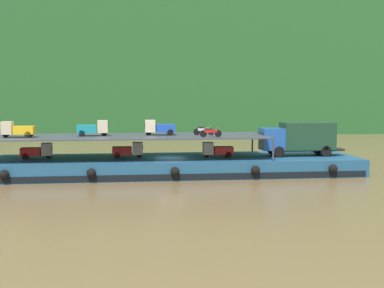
{
  "coord_description": "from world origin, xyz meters",
  "views": [
    {
      "loc": [
        -3.91,
        -47.56,
        7.05
      ],
      "look_at": [
        1.98,
        0.0,
        2.7
      ],
      "focal_mm": 49.56,
      "sensor_mm": 36.0,
      "label": 1
    }
  ],
  "objects_px": {
    "covered_lorry": "(299,138)",
    "motorcycle_upper_port": "(211,132)",
    "mini_truck_upper_stern": "(17,129)",
    "motorcycle_upper_centre": "(204,130)",
    "mini_truck_upper_mid": "(93,128)",
    "cargo_barge": "(170,166)",
    "mini_truck_lower_mid": "(217,150)",
    "mini_truck_lower_aft": "(128,150)",
    "mini_truck_lower_stern": "(37,151)",
    "mini_truck_upper_fore": "(159,128)"
  },
  "relations": [
    {
      "from": "covered_lorry",
      "to": "motorcycle_upper_port",
      "type": "relative_size",
      "value": 4.14
    },
    {
      "from": "mini_truck_upper_stern",
      "to": "motorcycle_upper_centre",
      "type": "height_order",
      "value": "mini_truck_upper_stern"
    },
    {
      "from": "mini_truck_upper_stern",
      "to": "mini_truck_upper_mid",
      "type": "xyz_separation_m",
      "value": [
        6.33,
        1.04,
        0.0
      ]
    },
    {
      "from": "cargo_barge",
      "to": "motorcycle_upper_centre",
      "type": "height_order",
      "value": "motorcycle_upper_centre"
    },
    {
      "from": "mini_truck_lower_mid",
      "to": "motorcycle_upper_centre",
      "type": "relative_size",
      "value": 1.45
    },
    {
      "from": "mini_truck_lower_aft",
      "to": "mini_truck_upper_mid",
      "type": "xyz_separation_m",
      "value": [
        -3.11,
        -0.08,
        2.0
      ]
    },
    {
      "from": "covered_lorry",
      "to": "mini_truck_lower_mid",
      "type": "bearing_deg",
      "value": -177.18
    },
    {
      "from": "mini_truck_lower_aft",
      "to": "mini_truck_lower_mid",
      "type": "bearing_deg",
      "value": -6.22
    },
    {
      "from": "mini_truck_upper_stern",
      "to": "motorcycle_upper_port",
      "type": "height_order",
      "value": "mini_truck_upper_stern"
    },
    {
      "from": "cargo_barge",
      "to": "motorcycle_upper_port",
      "type": "bearing_deg",
      "value": -34.65
    },
    {
      "from": "mini_truck_lower_aft",
      "to": "cargo_barge",
      "type": "bearing_deg",
      "value": -5.85
    },
    {
      "from": "covered_lorry",
      "to": "motorcycle_upper_port",
      "type": "height_order",
      "value": "covered_lorry"
    },
    {
      "from": "mini_truck_lower_stern",
      "to": "motorcycle_upper_port",
      "type": "relative_size",
      "value": 1.47
    },
    {
      "from": "cargo_barge",
      "to": "mini_truck_upper_fore",
      "type": "relative_size",
      "value": 12.39
    },
    {
      "from": "mini_truck_lower_aft",
      "to": "mini_truck_upper_mid",
      "type": "height_order",
      "value": "mini_truck_upper_mid"
    },
    {
      "from": "cargo_barge",
      "to": "motorcycle_upper_centre",
      "type": "relative_size",
      "value": 17.86
    },
    {
      "from": "mini_truck_upper_mid",
      "to": "mini_truck_lower_aft",
      "type": "bearing_deg",
      "value": 1.44
    },
    {
      "from": "mini_truck_upper_stern",
      "to": "mini_truck_upper_fore",
      "type": "relative_size",
      "value": 1.01
    },
    {
      "from": "mini_truck_lower_stern",
      "to": "mini_truck_upper_fore",
      "type": "relative_size",
      "value": 1.02
    },
    {
      "from": "mini_truck_lower_mid",
      "to": "mini_truck_upper_stern",
      "type": "xyz_separation_m",
      "value": [
        -17.43,
        -0.24,
        2.0
      ]
    },
    {
      "from": "mini_truck_lower_mid",
      "to": "mini_truck_upper_mid",
      "type": "distance_m",
      "value": 11.31
    },
    {
      "from": "mini_truck_lower_mid",
      "to": "mini_truck_upper_mid",
      "type": "xyz_separation_m",
      "value": [
        -11.1,
        0.79,
        2.0
      ]
    },
    {
      "from": "mini_truck_upper_mid",
      "to": "motorcycle_upper_centre",
      "type": "xyz_separation_m",
      "value": [
        9.93,
        -0.28,
        -0.26
      ]
    },
    {
      "from": "mini_truck_upper_stern",
      "to": "motorcycle_upper_centre",
      "type": "xyz_separation_m",
      "value": [
        16.26,
        0.76,
        -0.26
      ]
    },
    {
      "from": "mini_truck_upper_stern",
      "to": "mini_truck_lower_mid",
      "type": "bearing_deg",
      "value": 0.79
    },
    {
      "from": "mini_truck_lower_stern",
      "to": "mini_truck_lower_mid",
      "type": "xyz_separation_m",
      "value": [
        16.04,
        -1.01,
        0.0
      ]
    },
    {
      "from": "motorcycle_upper_port",
      "to": "mini_truck_lower_mid",
      "type": "bearing_deg",
      "value": 63.38
    },
    {
      "from": "mini_truck_lower_mid",
      "to": "mini_truck_upper_stern",
      "type": "relative_size",
      "value": 1.0
    },
    {
      "from": "mini_truck_upper_stern",
      "to": "motorcycle_upper_centre",
      "type": "distance_m",
      "value": 16.28
    },
    {
      "from": "covered_lorry",
      "to": "motorcycle_upper_centre",
      "type": "distance_m",
      "value": 8.99
    },
    {
      "from": "cargo_barge",
      "to": "motorcycle_upper_centre",
      "type": "distance_m",
      "value": 4.41
    },
    {
      "from": "covered_lorry",
      "to": "mini_truck_upper_fore",
      "type": "xyz_separation_m",
      "value": [
        -12.96,
        0.63,
        1.0
      ]
    },
    {
      "from": "mini_truck_lower_stern",
      "to": "cargo_barge",
      "type": "bearing_deg",
      "value": -2.57
    },
    {
      "from": "mini_truck_lower_aft",
      "to": "motorcycle_upper_centre",
      "type": "distance_m",
      "value": 7.05
    },
    {
      "from": "mini_truck_lower_aft",
      "to": "mini_truck_upper_stern",
      "type": "xyz_separation_m",
      "value": [
        -9.44,
        -1.11,
        2.0
      ]
    },
    {
      "from": "motorcycle_upper_port",
      "to": "mini_truck_upper_stern",
      "type": "bearing_deg",
      "value": 174.6
    },
    {
      "from": "mini_truck_lower_stern",
      "to": "mini_truck_lower_mid",
      "type": "distance_m",
      "value": 16.07
    },
    {
      "from": "covered_lorry",
      "to": "mini_truck_upper_fore",
      "type": "height_order",
      "value": "mini_truck_upper_fore"
    },
    {
      "from": "mini_truck_upper_stern",
      "to": "motorcycle_upper_centre",
      "type": "relative_size",
      "value": 1.45
    },
    {
      "from": "covered_lorry",
      "to": "mini_truck_upper_fore",
      "type": "distance_m",
      "value": 13.02
    },
    {
      "from": "mini_truck_upper_mid",
      "to": "motorcycle_upper_centre",
      "type": "distance_m",
      "value": 9.94
    },
    {
      "from": "mini_truck_upper_mid",
      "to": "motorcycle_upper_centre",
      "type": "height_order",
      "value": "mini_truck_upper_mid"
    },
    {
      "from": "mini_truck_lower_stern",
      "to": "motorcycle_upper_port",
      "type": "bearing_deg",
      "value": -10.55
    },
    {
      "from": "mini_truck_upper_fore",
      "to": "mini_truck_upper_stern",
      "type": "bearing_deg",
      "value": -174.14
    },
    {
      "from": "mini_truck_lower_stern",
      "to": "mini_truck_lower_mid",
      "type": "relative_size",
      "value": 1.01
    },
    {
      "from": "mini_truck_lower_mid",
      "to": "motorcycle_upper_centre",
      "type": "distance_m",
      "value": 2.16
    },
    {
      "from": "mini_truck_lower_stern",
      "to": "mini_truck_lower_aft",
      "type": "distance_m",
      "value": 8.05
    },
    {
      "from": "mini_truck_upper_stern",
      "to": "mini_truck_upper_mid",
      "type": "relative_size",
      "value": 0.99
    },
    {
      "from": "mini_truck_lower_aft",
      "to": "mini_truck_upper_stern",
      "type": "height_order",
      "value": "mini_truck_upper_stern"
    },
    {
      "from": "covered_lorry",
      "to": "mini_truck_lower_stern",
      "type": "distance_m",
      "value": 23.86
    }
  ]
}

